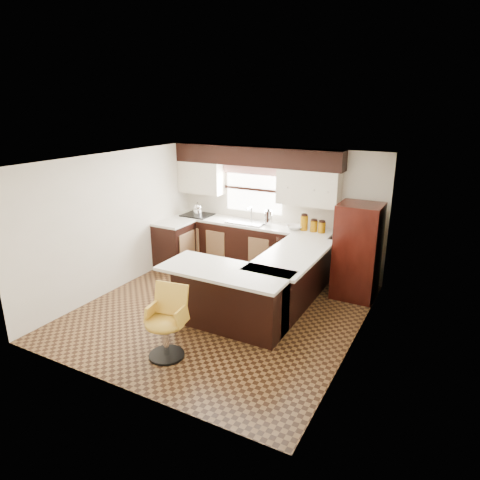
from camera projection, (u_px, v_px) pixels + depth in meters
The scene contains 30 objects.
floor at pixel (220, 311), 6.84m from camera, with size 4.40×4.40×0.00m, color #49301A.
ceiling at pixel (218, 160), 6.10m from camera, with size 4.40×4.40×0.00m, color silver.
wall_back at pixel (277, 209), 8.31m from camera, with size 4.40×4.40×0.00m, color beige.
wall_front at pixel (114, 295), 4.62m from camera, with size 4.40×4.40×0.00m, color beige.
wall_left at pixel (115, 222), 7.41m from camera, with size 4.40×4.40×0.00m, color beige.
wall_right at pixel (358, 264), 5.52m from camera, with size 4.40×4.40×0.00m, color beige.
base_cab_back at pixel (249, 247), 8.49m from camera, with size 3.30×0.60×0.90m, color black.
base_cab_left at pixel (175, 246), 8.55m from camera, with size 0.60×0.70×0.90m, color black.
counter_back at pixel (249, 224), 8.35m from camera, with size 3.30×0.60×0.04m, color silver.
counter_left at pixel (173, 223), 8.41m from camera, with size 0.60×0.70×0.04m, color silver.
soffit at pixel (255, 156), 8.03m from camera, with size 3.40×0.35×0.36m, color black.
upper_cab_left at pixel (202, 177), 8.73m from camera, with size 0.94×0.35×0.64m, color beige.
upper_cab_right at pixel (309, 188), 7.70m from camera, with size 1.14×0.35×0.64m, color beige.
window_pane at pixel (254, 189), 8.41m from camera, with size 1.20×0.02×0.90m, color white.
valance at pixel (253, 170), 8.26m from camera, with size 1.30×0.06×0.18m, color #D19B93.
sink at pixel (247, 222), 8.34m from camera, with size 0.75×0.45×0.03m, color #B2B2B7.
dishwasher at pixel (291, 260), 7.81m from camera, with size 0.58×0.03×0.78m, color black.
cooktop at pixel (198, 215), 8.86m from camera, with size 0.58×0.50×0.03m, color black.
peninsula_long at pixel (288, 282), 6.81m from camera, with size 0.60×1.95×0.90m, color black.
peninsula_return at pixel (229, 299), 6.23m from camera, with size 1.65×0.60×0.90m, color black.
counter_pen_long at pixel (292, 255), 6.65m from camera, with size 0.84×1.95×0.04m, color silver.
counter_pen_return at pixel (225, 271), 6.02m from camera, with size 1.89×0.84×0.04m, color silver.
refrigerator at pixel (357, 251), 7.14m from camera, with size 0.70×0.67×1.62m, color black.
bar_chair at pixel (165, 324), 5.48m from camera, with size 0.51×0.51×0.96m, color gold, non-canonical shape.
kettle at pixel (198, 208), 8.81m from camera, with size 0.19×0.19×0.26m, color silver, non-canonical shape.
percolator at pixel (268, 218), 8.11m from camera, with size 0.14×0.14×0.29m, color silver.
mixing_bowl at pixel (294, 227), 7.91m from camera, with size 0.30×0.30×0.07m, color white.
canister_large at pixel (304, 223), 7.81m from camera, with size 0.14×0.14×0.27m, color #945F05.
canister_med at pixel (314, 226), 7.74m from camera, with size 0.13×0.13×0.20m, color #945F05.
canister_small at pixel (322, 227), 7.67m from camera, with size 0.13×0.13×0.19m, color #945F05.
Camera 1 is at (3.19, -5.27, 3.19)m, focal length 32.00 mm.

